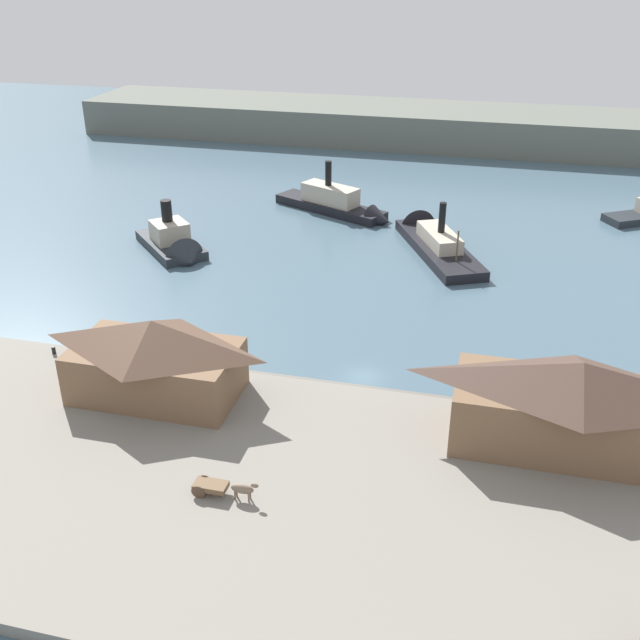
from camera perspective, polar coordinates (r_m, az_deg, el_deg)
ground_plane at (r=82.97m, az=3.28°, el=-4.37°), size 320.00×320.00×0.00m
quay_promenade at (r=65.15m, az=-0.58°, el=-13.70°), size 110.00×36.00×1.20m
seawall_edge at (r=79.69m, az=2.79°, el=-5.36°), size 110.00×0.80×1.00m
ferry_shed_central_terminal at (r=77.34m, az=-12.49°, el=-2.80°), size 16.99×9.58×8.47m
ferry_shed_west_terminal at (r=71.60m, az=18.98°, el=-6.14°), size 22.17×9.52×8.88m
horse_cart at (r=64.77m, az=-7.47°, el=-12.51°), size 5.73×1.60×1.87m
mooring_post_center_east at (r=89.95m, az=-19.65°, el=-2.18°), size 0.44×0.44×0.90m
ferry_mid_harbor at (r=117.25m, az=-10.97°, el=5.63°), size 15.61×15.80×10.13m
ferry_moored_east at (r=132.89m, az=1.54°, el=8.76°), size 23.42×14.33×10.48m
ferry_approaching_east at (r=120.13m, az=8.44°, el=6.22°), size 17.05×26.20×10.46m
far_headland at (r=184.42m, az=10.19°, el=14.29°), size 180.00×24.00×8.00m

